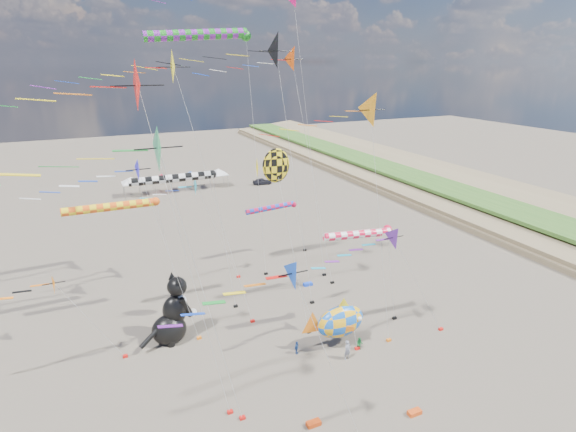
% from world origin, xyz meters
% --- Properties ---
extents(delta_kite_0, '(9.26, 1.78, 15.55)m').
position_xyz_m(delta_kite_0, '(-9.66, 14.66, 14.27)').
color(delta_kite_0, '#1309E3').
rests_on(delta_kite_0, ground).
extents(delta_kite_1, '(10.30, 1.68, 12.91)m').
position_xyz_m(delta_kite_1, '(-5.17, -0.18, 11.66)').
color(delta_kite_1, blue).
rests_on(delta_kite_1, ground).
extents(delta_kite_2, '(11.47, 1.98, 11.34)m').
position_xyz_m(delta_kite_2, '(-4.81, 23.84, 10.00)').
color(delta_kite_2, '#12A9C5').
rests_on(delta_kite_2, ground).
extents(delta_kite_4, '(12.84, 2.58, 22.44)m').
position_xyz_m(delta_kite_4, '(-6.12, 15.22, 20.90)').
color(delta_kite_4, yellow).
rests_on(delta_kite_4, ground).
extents(delta_kite_5, '(9.90, 2.46, 19.85)m').
position_xyz_m(delta_kite_5, '(4.73, 7.98, 18.37)').
color(delta_kite_5, orange).
rests_on(delta_kite_5, ground).
extents(delta_kite_6, '(11.98, 2.34, 22.87)m').
position_xyz_m(delta_kite_6, '(4.16, 18.61, 21.40)').
color(delta_kite_6, '#E94E0C').
rests_on(delta_kite_6, ground).
extents(delta_kite_7, '(12.62, 2.65, 21.80)m').
position_xyz_m(delta_kite_7, '(-10.48, 5.75, 20.22)').
color(delta_kite_7, red).
rests_on(delta_kite_7, ground).
extents(delta_kite_8, '(13.19, 3.03, 23.80)m').
position_xyz_m(delta_kite_8, '(1.51, 15.91, 22.07)').
color(delta_kite_8, black).
rests_on(delta_kite_8, ground).
extents(delta_kite_9, '(11.33, 1.99, 9.82)m').
position_xyz_m(delta_kite_9, '(7.50, 7.46, 8.49)').
color(delta_kite_9, '#57238F').
rests_on(delta_kite_9, ground).
extents(delta_kite_10, '(10.71, 1.62, 7.84)m').
position_xyz_m(delta_kite_10, '(-17.14, 14.63, 6.60)').
color(delta_kite_10, orange).
rests_on(delta_kite_10, ground).
extents(delta_kite_11, '(12.82, 2.46, 18.95)m').
position_xyz_m(delta_kite_11, '(-10.25, 4.94, 17.44)').
color(delta_kite_11, '#229457').
rests_on(delta_kite_11, ground).
extents(windsock_0, '(7.34, 0.68, 9.04)m').
position_xyz_m(windsock_0, '(6.50, 10.49, 8.64)').
color(windsock_0, red).
rests_on(windsock_0, ground).
extents(windsock_1, '(8.21, 0.69, 13.06)m').
position_xyz_m(windsock_1, '(-5.99, 18.22, 12.63)').
color(windsock_1, black).
rests_on(windsock_1, ground).
extents(windsock_2, '(8.97, 0.74, 10.53)m').
position_xyz_m(windsock_2, '(-10.68, 21.01, 10.11)').
color(windsock_2, '#F55914').
rests_on(windsock_2, ground).
extents(windsock_3, '(10.46, 0.93, 24.03)m').
position_xyz_m(windsock_3, '(-1.97, 23.29, 23.49)').
color(windsock_3, '#17831B').
rests_on(windsock_3, ground).
extents(windsock_4, '(7.48, 0.64, 6.32)m').
position_xyz_m(windsock_4, '(5.98, 27.22, 5.95)').
color(windsock_4, red).
rests_on(windsock_4, ground).
extents(angelfish_kite, '(3.74, 3.02, 15.31)m').
position_xyz_m(angelfish_kite, '(0.48, 13.74, 13.88)').
color(angelfish_kite, yellow).
rests_on(angelfish_kite, ground).
extents(cat_inflatable, '(4.68, 3.51, 5.67)m').
position_xyz_m(cat_inflatable, '(-7.77, 15.38, 2.84)').
color(cat_inflatable, black).
rests_on(cat_inflatable, ground).
extents(fish_inflatable, '(5.41, 2.28, 4.27)m').
position_xyz_m(fish_inflatable, '(4.03, 9.11, 2.23)').
color(fish_inflatable, blue).
rests_on(fish_inflatable, ground).
extents(person_adult, '(0.66, 0.51, 1.59)m').
position_xyz_m(person_adult, '(3.72, 7.42, 0.80)').
color(person_adult, gray).
rests_on(person_adult, ground).
extents(child_green, '(0.65, 0.61, 1.07)m').
position_xyz_m(child_green, '(5.21, 8.02, 0.53)').
color(child_green, '#187A34').
rests_on(child_green, ground).
extents(child_blue, '(0.65, 0.58, 1.06)m').
position_xyz_m(child_blue, '(0.52, 9.61, 0.53)').
color(child_blue, '#2A519A').
rests_on(child_blue, ground).
extents(kite_bag_0, '(0.90, 0.44, 0.30)m').
position_xyz_m(kite_bag_0, '(6.37, 19.22, 0.15)').
color(kite_bag_0, blue).
rests_on(kite_bag_0, ground).
extents(kite_bag_1, '(0.90, 0.44, 0.30)m').
position_xyz_m(kite_bag_1, '(-1.66, 2.61, 0.15)').
color(kite_bag_1, '#CB3D0E').
rests_on(kite_bag_1, ground).
extents(kite_bag_2, '(0.90, 0.44, 0.30)m').
position_xyz_m(kite_bag_2, '(4.66, 0.75, 0.15)').
color(kite_bag_2, '#DB4712').
rests_on(kite_bag_2, ground).
extents(tent_row, '(19.20, 4.20, 3.80)m').
position_xyz_m(tent_row, '(1.50, 60.00, 3.15)').
color(tent_row, white).
rests_on(tent_row, ground).
extents(parked_car, '(3.58, 1.72, 1.18)m').
position_xyz_m(parked_car, '(16.62, 58.00, 0.59)').
color(parked_car, '#26262D').
rests_on(parked_car, ground).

